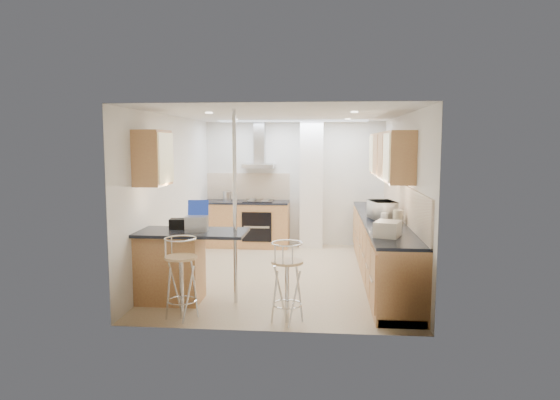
# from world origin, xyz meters

# --- Properties ---
(ground) EXTENTS (4.80, 4.80, 0.00)m
(ground) POSITION_xyz_m (0.00, 0.00, 0.00)
(ground) COLOR tan
(ground) RESTS_ON ground
(room_shell) EXTENTS (3.64, 4.84, 2.51)m
(room_shell) POSITION_xyz_m (0.32, 0.38, 1.54)
(room_shell) COLOR silver
(room_shell) RESTS_ON ground
(right_counter) EXTENTS (0.63, 4.40, 0.92)m
(right_counter) POSITION_xyz_m (1.50, 0.00, 0.46)
(right_counter) COLOR #B36F47
(right_counter) RESTS_ON ground
(back_counter) EXTENTS (1.70, 0.63, 0.92)m
(back_counter) POSITION_xyz_m (-0.95, 2.10, 0.46)
(back_counter) COLOR #B36F47
(back_counter) RESTS_ON ground
(peninsula) EXTENTS (1.47, 0.72, 0.94)m
(peninsula) POSITION_xyz_m (-1.12, -1.45, 0.48)
(peninsula) COLOR #B36F47
(peninsula) RESTS_ON ground
(microwave) EXTENTS (0.45, 0.57, 0.28)m
(microwave) POSITION_xyz_m (1.49, -0.09, 1.06)
(microwave) COLOR white
(microwave) RESTS_ON right_counter
(laptop) EXTENTS (0.30, 0.24, 0.19)m
(laptop) POSITION_xyz_m (-1.04, -1.44, 1.04)
(laptop) COLOR #A2A5AA
(laptop) RESTS_ON peninsula
(bag) EXTENTS (0.26, 0.20, 0.13)m
(bag) POSITION_xyz_m (-1.31, -1.30, 1.01)
(bag) COLOR black
(bag) RESTS_ON peninsula
(bar_stool_near) EXTENTS (0.42, 0.42, 0.99)m
(bar_stool_near) POSITION_xyz_m (-1.06, -2.08, 0.49)
(bar_stool_near) COLOR tan
(bar_stool_near) RESTS_ON ground
(bar_stool_end) EXTENTS (0.46, 0.46, 0.95)m
(bar_stool_end) POSITION_xyz_m (0.19, -2.10, 0.48)
(bar_stool_end) COLOR tan
(bar_stool_end) RESTS_ON ground
(jar_a) EXTENTS (0.14, 0.14, 0.19)m
(jar_a) POSITION_xyz_m (1.43, 0.53, 1.01)
(jar_a) COLOR beige
(jar_a) RESTS_ON right_counter
(jar_b) EXTENTS (0.14, 0.14, 0.17)m
(jar_b) POSITION_xyz_m (1.48, 0.99, 1.00)
(jar_b) COLOR beige
(jar_b) RESTS_ON right_counter
(jar_c) EXTENTS (0.14, 0.14, 0.21)m
(jar_c) POSITION_xyz_m (1.65, -0.56, 1.02)
(jar_c) COLOR #B4AD90
(jar_c) RESTS_ON right_counter
(jar_d) EXTENTS (0.13, 0.13, 0.15)m
(jar_d) POSITION_xyz_m (1.47, -0.47, 1.00)
(jar_d) COLOR white
(jar_d) RESTS_ON right_counter
(bread_bin) EXTENTS (0.39, 0.44, 0.19)m
(bread_bin) POSITION_xyz_m (1.39, -1.49, 1.02)
(bread_bin) COLOR beige
(bread_bin) RESTS_ON right_counter
(kettle) EXTENTS (0.16, 0.16, 0.20)m
(kettle) POSITION_xyz_m (-1.34, 2.14, 1.02)
(kettle) COLOR #B2B4B7
(kettle) RESTS_ON back_counter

